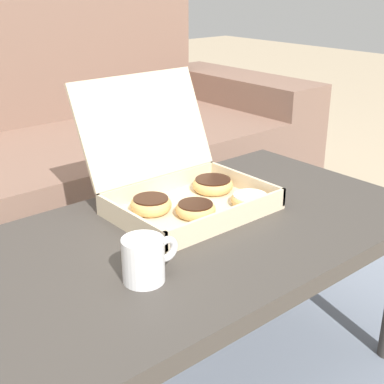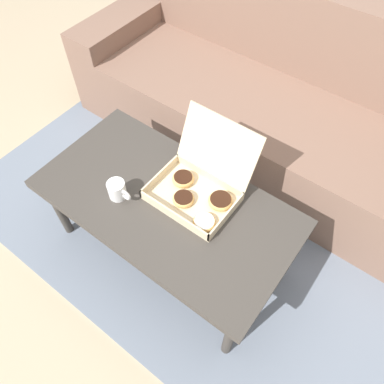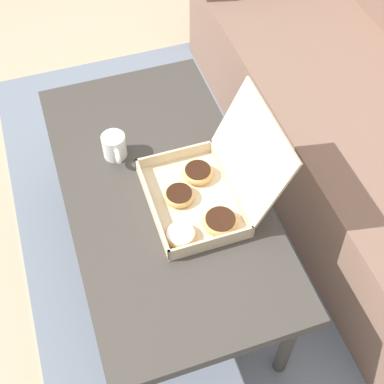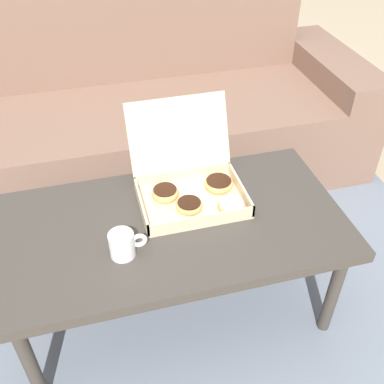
{
  "view_description": "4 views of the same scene",
  "coord_description": "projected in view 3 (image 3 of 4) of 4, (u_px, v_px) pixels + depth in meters",
  "views": [
    {
      "loc": [
        -0.67,
        -0.95,
        0.98
      ],
      "look_at": [
        0.08,
        -0.06,
        0.51
      ],
      "focal_mm": 50.0,
      "sensor_mm": 36.0,
      "label": 1
    },
    {
      "loc": [
        0.64,
        -0.8,
        1.79
      ],
      "look_at": [
        0.08,
        -0.06,
        0.51
      ],
      "focal_mm": 35.0,
      "sensor_mm": 36.0,
      "label": 2
    },
    {
      "loc": [
        1.02,
        -0.38,
        1.79
      ],
      "look_at": [
        0.08,
        -0.06,
        0.51
      ],
      "focal_mm": 50.0,
      "sensor_mm": 36.0,
      "label": 3
    },
    {
      "loc": [
        -0.22,
        -1.21,
        1.49
      ],
      "look_at": [
        0.08,
        -0.06,
        0.51
      ],
      "focal_mm": 42.0,
      "sensor_mm": 36.0,
      "label": 4
    }
  ],
  "objects": [
    {
      "name": "ground_plane",
      "position": [
        201.0,
        251.0,
        2.08
      ],
      "size": [
        12.0,
        12.0,
        0.0
      ],
      "primitive_type": "plane",
      "color": "tan"
    },
    {
      "name": "area_rug",
      "position": [
        271.0,
        230.0,
        2.14
      ],
      "size": [
        2.49,
        1.92,
        0.01
      ],
      "primitive_type": "cube",
      "color": "slate",
      "rests_on": "ground_plane"
    },
    {
      "name": "coffee_table",
      "position": [
        161.0,
        196.0,
        1.73
      ],
      "size": [
        1.15,
        0.6,
        0.46
      ],
      "color": "#3D3833",
      "rests_on": "ground_plane"
    },
    {
      "name": "pastry_box",
      "position": [
        207.0,
        191.0,
        1.62
      ],
      "size": [
        0.36,
        0.37,
        0.29
      ],
      "color": "beige",
      "rests_on": "coffee_table"
    },
    {
      "name": "coffee_mug",
      "position": [
        114.0,
        146.0,
        1.74
      ],
      "size": [
        0.12,
        0.08,
        0.09
      ],
      "color": "white",
      "rests_on": "coffee_table"
    }
  ]
}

